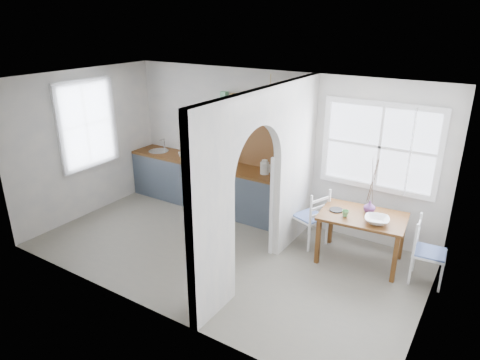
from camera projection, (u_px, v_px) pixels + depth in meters
The scene contains 26 objects.
floor at pixel (222, 253), 6.61m from camera, with size 5.80×3.20×0.01m, color gray.
ceiling at pixel (219, 82), 5.67m from camera, with size 5.80×3.20×0.01m, color silver.
walls at pixel (221, 174), 6.14m from camera, with size 5.81×3.21×2.60m.
partition at pixel (266, 172), 5.78m from camera, with size 0.12×3.20×2.60m.
kitchen_window at pixel (86, 125), 7.45m from camera, with size 0.10×1.16×1.50m, color white, non-canonical shape.
nook_window at pixel (380, 147), 6.36m from camera, with size 1.76×0.10×1.30m, color white, non-canonical shape.
counter at pixel (213, 184), 8.06m from camera, with size 3.50×0.60×0.90m.
sink at pixel (159, 152), 8.53m from camera, with size 0.40×0.40×0.02m, color silver.
backsplash at pixel (263, 143), 7.46m from camera, with size 1.65×0.03×0.90m, color brown.
shelf at pixel (261, 106), 7.16m from camera, with size 1.75×0.20×0.21m.
pendant_lamp at pixel (270, 120), 6.76m from camera, with size 0.26×0.26×0.16m, color beige.
utensil_rail at pixel (288, 155), 6.49m from camera, with size 0.02×0.02×0.50m, color silver.
dining_table at pixel (360, 238), 6.27m from camera, with size 1.20×0.80×0.75m, color #482A11, non-canonical shape.
chair_left at pixel (310, 216), 6.74m from camera, with size 0.43×0.43×0.95m, color white, non-canonical shape.
chair_right at pixel (430, 252), 5.75m from camera, with size 0.42×0.42×0.91m, color white, non-canonical shape.
kettle at pixel (265, 167), 7.27m from camera, with size 0.20×0.16×0.24m, color silver, non-canonical shape.
mug_a at pixel (181, 154), 8.17m from camera, with size 0.10×0.10×0.09m, color white.
mug_b at pixel (190, 156), 8.10m from camera, with size 0.12×0.12×0.09m, color silver.
knife_block at pixel (215, 156), 7.89m from camera, with size 0.09×0.13×0.20m, color black.
jar at pixel (229, 158), 7.82m from camera, with size 0.11×0.11×0.18m, color olive.
towel_magenta at pixel (285, 222), 6.99m from camera, with size 0.02×0.03×0.50m, color #C01649.
towel_orange at pixel (284, 224), 6.98m from camera, with size 0.02×0.03×0.49m, color orange.
bowl at pixel (377, 220), 5.90m from camera, with size 0.33×0.33×0.08m, color white.
table_cup at pixel (345, 213), 6.09m from camera, with size 0.10×0.10×0.09m, color #5FA55D.
plate at pixel (336, 210), 6.29m from camera, with size 0.20×0.20×0.02m, color black.
vase at pixel (370, 207), 6.20m from camera, with size 0.17×0.17×0.18m, color #693679.
Camera 1 is at (3.33, -4.71, 3.44)m, focal length 32.00 mm.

